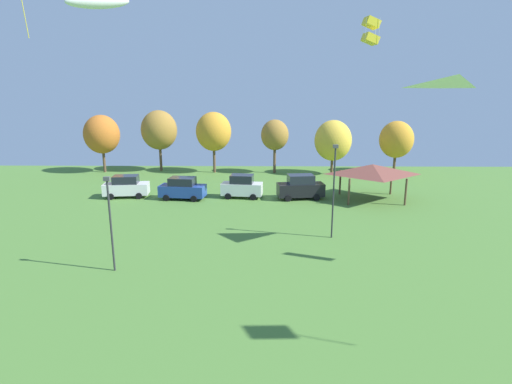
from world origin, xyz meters
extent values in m
cylinder|color=yellow|center=(-18.35, 31.59, 15.86)|extent=(0.07, 0.49, 3.11)
ellipsoid|color=white|center=(-11.67, 28.20, 16.00)|extent=(3.75, 3.52, 1.50)
cube|color=yellow|center=(7.85, 37.26, 16.20)|extent=(1.50, 1.38, 1.00)
cube|color=yellow|center=(7.85, 37.26, 14.92)|extent=(1.50, 1.38, 1.00)
cylinder|color=white|center=(7.30, 36.71, 15.56)|extent=(0.02, 0.02, 1.91)
cylinder|color=white|center=(8.40, 36.71, 15.56)|extent=(0.02, 0.02, 1.91)
cylinder|color=white|center=(7.30, 37.81, 15.56)|extent=(0.02, 0.02, 1.91)
cylinder|color=white|center=(8.40, 37.81, 15.56)|extent=(0.02, 0.02, 1.91)
pyramid|color=white|center=(9.89, 24.94, 10.23)|extent=(3.55, 2.47, 0.76)
cube|color=silver|center=(-15.32, 41.05, 0.89)|extent=(4.66, 2.37, 1.15)
cube|color=#1E232D|center=(-15.32, 41.05, 1.87)|extent=(2.65, 1.98, 0.80)
cylinder|color=black|center=(-13.83, 40.30, 0.32)|extent=(0.66, 0.29, 0.64)
cylinder|color=black|center=(-14.05, 42.14, 0.32)|extent=(0.66, 0.29, 0.64)
cylinder|color=black|center=(-16.58, 39.97, 0.32)|extent=(0.66, 0.29, 0.64)
cylinder|color=black|center=(-16.80, 41.81, 0.32)|extent=(0.66, 0.29, 0.64)
cube|color=#234299|center=(-9.34, 40.32, 0.89)|extent=(4.75, 2.42, 1.13)
cube|color=#1E232D|center=(-9.34, 40.32, 1.85)|extent=(2.70, 2.03, 0.79)
cylinder|color=black|center=(-8.05, 39.21, 0.32)|extent=(0.66, 0.29, 0.64)
cylinder|color=black|center=(-7.83, 41.09, 0.32)|extent=(0.66, 0.29, 0.64)
cylinder|color=black|center=(-10.86, 39.55, 0.32)|extent=(0.66, 0.29, 0.64)
cylinder|color=black|center=(-10.63, 41.43, 0.32)|extent=(0.66, 0.29, 0.64)
cube|color=silver|center=(-3.37, 41.01, 0.93)|extent=(4.32, 2.22, 1.22)
cube|color=#1E232D|center=(-3.37, 41.01, 1.97)|extent=(2.45, 1.86, 0.86)
cylinder|color=black|center=(-2.20, 39.99, 0.32)|extent=(0.66, 0.29, 0.64)
cylinder|color=black|center=(-1.99, 41.72, 0.32)|extent=(0.66, 0.29, 0.64)
cylinder|color=black|center=(-4.75, 40.29, 0.32)|extent=(0.66, 0.29, 0.64)
cylinder|color=black|center=(-4.54, 42.02, 0.32)|extent=(0.66, 0.29, 0.64)
cube|color=black|center=(2.60, 40.61, 0.96)|extent=(4.87, 2.42, 1.28)
cube|color=#1E232D|center=(2.60, 40.61, 2.05)|extent=(2.77, 2.00, 0.89)
cylinder|color=black|center=(4.16, 39.90, 0.32)|extent=(0.66, 0.30, 0.64)
cylinder|color=black|center=(3.92, 41.70, 0.32)|extent=(0.66, 0.30, 0.64)
cylinder|color=black|center=(1.29, 39.51, 0.32)|extent=(0.66, 0.30, 0.64)
cylinder|color=black|center=(1.05, 41.31, 0.32)|extent=(0.66, 0.30, 0.64)
cylinder|color=brown|center=(7.00, 38.29, 1.30)|extent=(0.20, 0.20, 2.60)
cylinder|color=brown|center=(12.40, 38.29, 1.30)|extent=(0.20, 0.20, 2.60)
cylinder|color=brown|center=(7.00, 42.71, 1.30)|extent=(0.20, 0.20, 2.60)
cylinder|color=brown|center=(12.40, 42.71, 1.30)|extent=(0.20, 0.20, 2.60)
pyramid|color=brown|center=(9.70, 40.50, 3.10)|extent=(6.99, 5.71, 1.00)
cylinder|color=#2D2D33|center=(-10.17, 23.26, 2.75)|extent=(0.12, 0.12, 5.50)
cube|color=#4C4C51|center=(-10.17, 23.26, 5.62)|extent=(0.36, 0.20, 0.24)
cylinder|color=#2D2D33|center=(3.84, 29.20, 3.32)|extent=(0.12, 0.12, 6.65)
cube|color=#4C4C51|center=(3.84, 29.20, 6.77)|extent=(0.36, 0.20, 0.24)
cylinder|color=brown|center=(-22.94, 54.94, 1.71)|extent=(0.36, 0.36, 3.41)
ellipsoid|color=#BC6623|center=(-22.94, 54.94, 5.18)|extent=(4.71, 4.71, 5.18)
cylinder|color=brown|center=(-15.44, 56.13, 1.92)|extent=(0.36, 0.36, 3.83)
ellipsoid|color=olive|center=(-15.44, 56.13, 5.66)|extent=(4.87, 4.87, 5.36)
cylinder|color=brown|center=(-7.81, 54.94, 1.89)|extent=(0.36, 0.36, 3.79)
ellipsoid|color=gold|center=(-7.81, 54.94, 5.56)|extent=(4.73, 4.73, 5.20)
cylinder|color=brown|center=(0.39, 54.68, 1.88)|extent=(0.36, 0.36, 3.77)
ellipsoid|color=olive|center=(0.39, 54.68, 5.15)|extent=(3.69, 3.69, 4.06)
cylinder|color=brown|center=(8.02, 53.82, 1.35)|extent=(0.36, 0.36, 2.70)
ellipsoid|color=gold|center=(8.02, 53.82, 4.51)|extent=(4.84, 4.84, 5.33)
cylinder|color=brown|center=(16.84, 55.40, 1.40)|extent=(0.36, 0.36, 2.80)
ellipsoid|color=gold|center=(16.84, 55.40, 4.49)|extent=(4.52, 4.52, 4.97)
camera|label=1|loc=(-1.36, 1.17, 10.21)|focal=28.00mm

